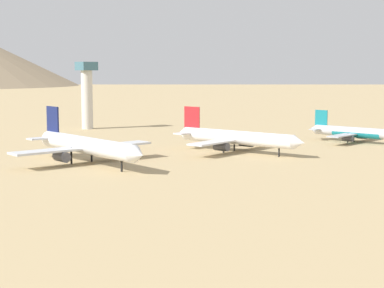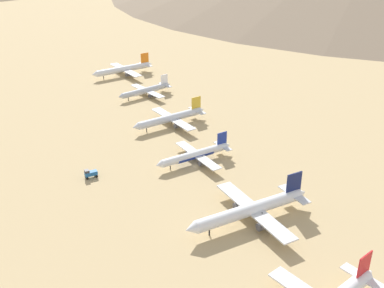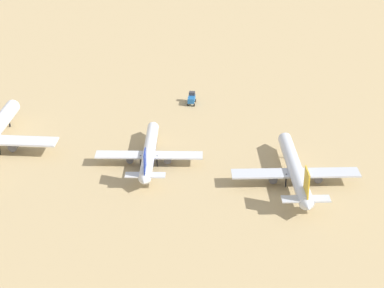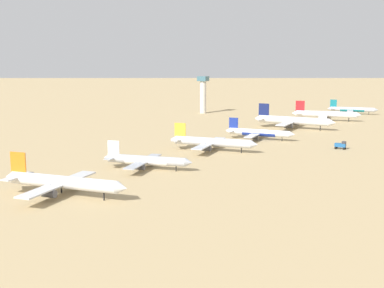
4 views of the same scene
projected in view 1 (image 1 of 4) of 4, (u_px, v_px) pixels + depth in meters
parked_jet_4 at (86, 146)px, 171.17m from camera, size 51.34×41.60×14.83m
parked_jet_5 at (235, 138)px, 194.58m from camera, size 46.81×38.31×13.55m
parked_jet_6 at (356, 132)px, 219.93m from camera, size 37.64×30.74×10.87m
control_tower at (87, 92)px, 268.67m from camera, size 7.20×7.20×28.62m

